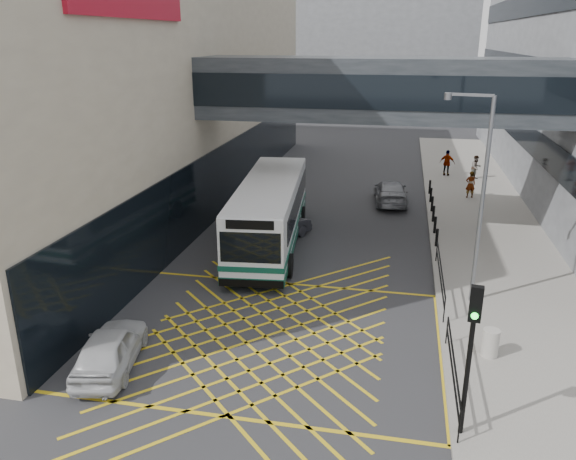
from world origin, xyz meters
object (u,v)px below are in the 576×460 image
Objects in this scene: bus at (270,211)px; car_silver at (391,191)px; car_dark at (279,228)px; pedestrian_a at (470,185)px; car_white at (110,348)px; litter_bin at (490,343)px; pedestrian_b at (476,167)px; street_lamp at (479,189)px; pedestrian_c at (447,163)px; traffic_light at (471,340)px.

bus is 2.48× the size of car_silver.
pedestrian_a reaches higher than car_dark.
bus is 2.76× the size of car_white.
litter_bin is 0.54× the size of pedestrian_b.
litter_bin is (9.41, -9.03, -1.14)m from bus.
street_lamp is (9.07, -4.90, 2.90)m from bus.
litter_bin is at bearing -177.61° from car_white.
traffic_light is at bearing 104.77° from pedestrian_c.
car_white is at bearing 63.56° from car_silver.
car_white is 12.76m from car_dark.
car_silver is 2.55× the size of pedestrian_c.
pedestrian_b is at bearing -112.56° from pedestrian_a.
bus is 13.09m from litter_bin.
traffic_light reaches higher than bus.
car_silver is 5.22× the size of litter_bin.
pedestrian_b reaches higher than car_white.
pedestrian_c reaches higher than car_silver.
pedestrian_c is at bearing 100.07° from street_lamp.
car_silver is 1.13× the size of traffic_light.
traffic_light is 29.26m from pedestrian_b.
pedestrian_c is at bearing 54.10° from bus.
car_white reaches higher than litter_bin.
car_white is at bearing -137.21° from street_lamp.
street_lamp reaches higher than car_silver.
car_dark is at bearing 126.62° from traffic_light.
bus is 7.01× the size of pedestrian_a.
litter_bin is (1.24, 4.18, -2.33)m from traffic_light.
car_white is at bearing 102.08° from car_dark.
pedestrian_b is (13.94, 27.67, 0.32)m from car_white.
car_dark is 13.25m from litter_bin.
car_white is at bearing 84.60° from pedestrian_c.
car_dark is 2.27× the size of pedestrian_c.
car_white is at bearing -107.05° from bus.
traffic_light reaches higher than car_dark.
car_white is 30.98m from pedestrian_b.
bus is at bearing 163.05° from street_lamp.
pedestrian_a is at bearing 117.88° from pedestrian_c.
pedestrian_a is 0.90× the size of pedestrian_c.
pedestrian_b is (11.25, 15.19, 0.34)m from car_dark.
pedestrian_c is at bearing 94.26° from traffic_light.
litter_bin is (3.71, -17.85, -0.13)m from car_silver.
street_lamp is at bearing 98.71° from car_silver.
car_dark is 9.83m from car_silver.
litter_bin is at bearing -73.86° from street_lamp.
car_dark is 2.52× the size of pedestrian_b.
bus is 2.79× the size of car_dark.
car_silver is 5.26m from pedestrian_a.
car_dark is 18.37m from pedestrian_c.
traffic_light is at bearing 161.61° from car_white.
bus is at bearing -112.53° from car_white.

